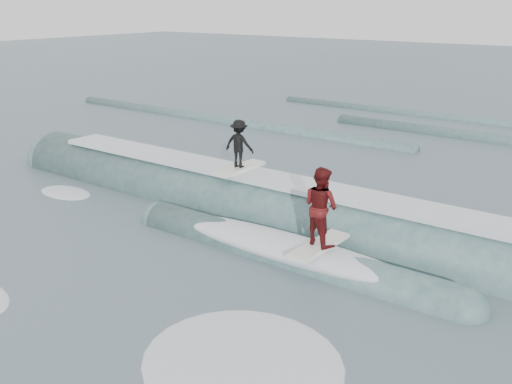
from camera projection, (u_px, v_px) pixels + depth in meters
The scene contains 6 objects.
ground at pixel (188, 264), 14.28m from camera, with size 160.00×160.00×0.00m, color #41525F.
breaking_wave at pixel (276, 221), 16.94m from camera, with size 23.88×3.99×2.42m.
surfer_black at pixel (239, 147), 17.40m from camera, with size 1.02×2.02×1.57m.
surfer_red at pixel (321, 209), 13.56m from camera, with size 1.10×2.02×2.03m.
whitewater at pixel (151, 322), 11.69m from camera, with size 14.14×7.95×0.10m.
far_swells at pixel (413, 133), 28.37m from camera, with size 38.18×8.65×0.80m.
Camera 1 is at (9.01, -9.47, 6.27)m, focal length 40.00 mm.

